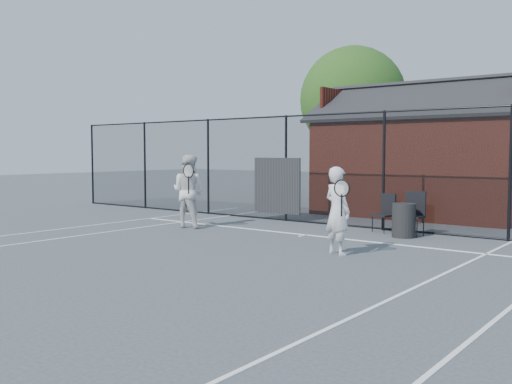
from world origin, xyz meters
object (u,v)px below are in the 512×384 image
Objects in this scene: clubhouse at (425,164)px; player_back at (189,191)px; chair_left at (383,213)px; player_front at (337,211)px; chair_right at (412,215)px; waste_bin at (404,220)px.

clubhouse reaches higher than player_back.
player_front is at bearing -64.00° from chair_left.
chair_right is (5.23, 2.07, -0.44)m from player_back.
chair_right is at bearing 21.59° from player_back.
chair_right is at bearing -0.54° from chair_left.
player_back is 1.87× the size of chair_right.
player_front reaches higher than chair_left.
chair_left reaches higher than waste_bin.
player_back is (-3.70, -6.70, -0.66)m from clubhouse.
player_back reaches higher than waste_bin.
clubhouse is at bearing 61.11° from player_back.
clubhouse is at bearing 106.46° from waste_bin.
player_back reaches higher than chair_right.
chair_left is 0.87m from chair_right.
chair_right is (0.17, 3.17, -0.34)m from player_front.
chair_left is at bearing -80.96° from clubhouse.
chair_left is 0.91× the size of chair_right.
player_back reaches higher than player_front.
clubhouse is 4.60m from chair_left.
player_front is 2.94m from waste_bin.
clubhouse is at bearing 99.91° from player_front.
player_front reaches higher than chair_right.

